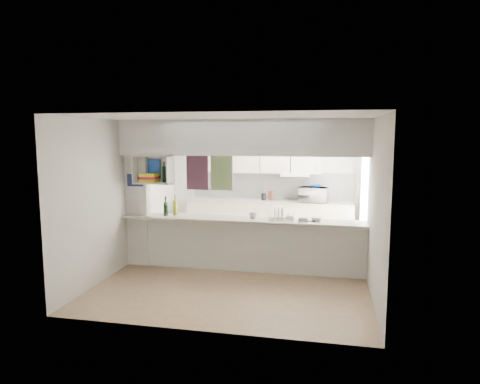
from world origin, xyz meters
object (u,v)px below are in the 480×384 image
(bowl, at_px, (316,186))
(dish_rack, at_px, (281,215))
(wine_bottles, at_px, (171,208))
(microwave, at_px, (313,195))

(bowl, bearing_deg, dish_rack, -104.31)
(dish_rack, distance_m, wine_bottles, 1.97)
(dish_rack, bearing_deg, bowl, 64.22)
(wine_bottles, bearing_deg, microwave, 39.96)
(microwave, relative_size, wine_bottles, 1.60)
(microwave, distance_m, wine_bottles, 3.19)
(bowl, relative_size, wine_bottles, 0.66)
(bowl, relative_size, dish_rack, 0.51)
(bowl, distance_m, wine_bottles, 3.22)
(bowl, height_order, dish_rack, bowl)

